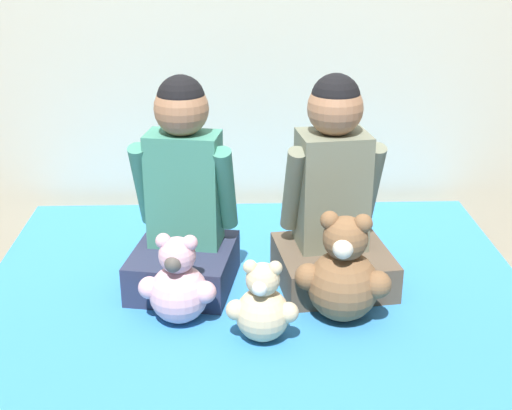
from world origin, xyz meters
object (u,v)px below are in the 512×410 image
teddy_bear_held_by_right_child (343,275)px  teddy_bear_between_children (263,307)px  teddy_bear_held_by_left_child (178,285)px  child_on_left (183,202)px  child_on_right (333,200)px

teddy_bear_held_by_right_child → teddy_bear_between_children: (-0.22, -0.10, -0.04)m
teddy_bear_held_by_left_child → teddy_bear_between_children: (0.23, -0.10, -0.01)m
teddy_bear_held_by_left_child → teddy_bear_held_by_right_child: bearing=11.0°
child_on_left → child_on_right: child_on_right is taller
child_on_right → teddy_bear_between_children: size_ratio=2.78×
child_on_right → teddy_bear_held_by_right_child: (0.00, -0.23, -0.13)m
child_on_right → child_on_left: bearing=172.5°
child_on_left → teddy_bear_held_by_right_child: 0.52m
child_on_right → teddy_bear_held_by_left_child: (-0.45, -0.23, -0.15)m
child_on_left → teddy_bear_held_by_left_child: size_ratio=2.44×
teddy_bear_held_by_left_child → teddy_bear_held_by_right_child: size_ratio=0.82×
child_on_right → teddy_bear_held_by_left_child: bearing=-160.3°
child_on_right → teddy_bear_held_by_left_child: 0.53m
teddy_bear_held_by_left_child → child_on_left: bearing=99.6°
child_on_right → teddy_bear_between_children: (-0.22, -0.33, -0.16)m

